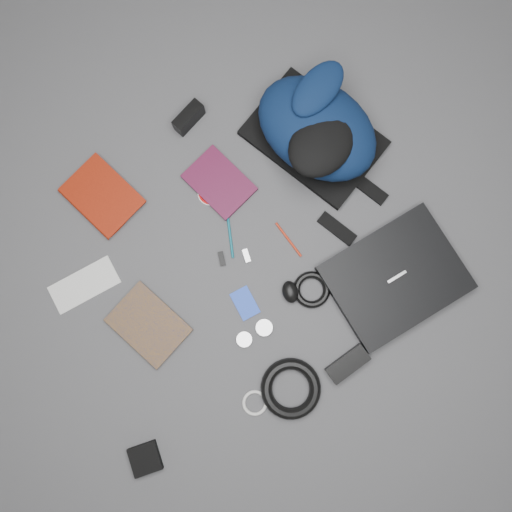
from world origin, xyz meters
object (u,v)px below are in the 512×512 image
backpack (317,129)px  textbook_red (83,215)px  laptop (395,277)px  dvd_case (219,183)px  compact_camera (189,118)px  comic_book (130,345)px  pouch (145,459)px  mouse (290,292)px  power_brick (348,364)px

backpack → textbook_red: bearing=147.5°
laptop → dvd_case: bearing=120.1°
backpack → compact_camera: (-0.34, 0.25, -0.06)m
comic_book → pouch: 0.35m
backpack → pouch: (-0.95, -0.66, -0.08)m
dvd_case → compact_camera: compact_camera is taller
textbook_red → mouse: size_ratio=3.30×
backpack → pouch: backpack is taller
textbook_red → dvd_case: (0.44, -0.11, -0.00)m
laptop → textbook_red: size_ratio=1.72×
dvd_case → textbook_red: bearing=148.7°
laptop → compact_camera: 0.85m
comic_book → dvd_case: size_ratio=1.10×
backpack → power_brick: size_ratio=3.36×
dvd_case → power_brick: size_ratio=1.55×
textbook_red → mouse: (0.48, -0.54, 0.01)m
backpack → compact_camera: 0.43m
dvd_case → mouse: mouse is taller
dvd_case → pouch: 0.90m
dvd_case → compact_camera: bearing=69.9°
laptop → dvd_case: 0.65m
compact_camera → pouch: compact_camera is taller
pouch → mouse: bearing=20.9°
dvd_case → power_brick: (0.09, -0.71, 0.01)m
power_brick → textbook_red: bearing=115.2°
compact_camera → mouse: compact_camera is taller
textbook_red → compact_camera: (0.46, 0.13, 0.02)m
dvd_case → comic_book: bearing=-163.0°
compact_camera → power_brick: size_ratio=0.83×
dvd_case → pouch: (-0.60, -0.67, 0.00)m
pouch → power_brick: bearing=-3.2°
backpack → power_brick: (-0.26, -0.70, -0.08)m
power_brick → pouch: power_brick is taller
pouch → backpack: bearing=34.7°
textbook_red → comic_book: textbook_red is taller
backpack → compact_camera: bearing=119.8°
dvd_case → compact_camera: 0.24m
dvd_case → pouch: pouch is taller
pouch → laptop: bearing=7.7°
laptop → dvd_case: (-0.36, 0.54, -0.01)m
laptop → compact_camera: (-0.35, 0.78, 0.01)m
compact_camera → backpack: bearing=-56.9°
backpack → power_brick: backpack is taller
backpack → textbook_red: 0.81m
comic_book → dvd_case: (0.49, 0.34, -0.00)m
laptop → power_brick: laptop is taller
comic_book → compact_camera: bearing=28.5°
backpack → dvd_case: (-0.35, 0.01, -0.09)m
dvd_case → power_brick: power_brick is taller
dvd_case → mouse: (0.04, -0.43, 0.01)m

